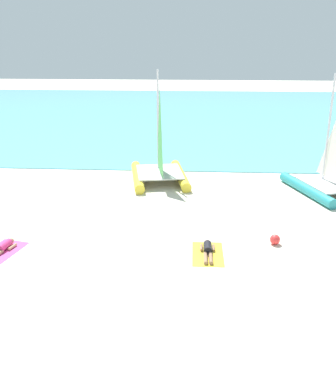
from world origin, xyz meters
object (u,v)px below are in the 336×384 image
(sailboat_teal, at_px, (330,177))
(towel_left, at_px, (1,252))
(beach_ball, at_px, (275,239))
(sunbather_left, at_px, (2,248))
(sailboat_yellow, at_px, (159,166))
(towel_right, at_px, (208,254))
(sunbather_right, at_px, (208,250))

(sailboat_teal, distance_m, towel_left, 15.37)
(beach_ball, bearing_deg, sunbather_left, -173.04)
(sailboat_teal, bearing_deg, sailboat_yellow, 151.65)
(sailboat_teal, height_order, towel_right, sailboat_teal)
(sailboat_yellow, relative_size, beach_ball, 14.99)
(towel_left, bearing_deg, sailboat_teal, 28.32)
(sunbather_right, xyz_separation_m, beach_ball, (2.51, 0.90, 0.06))
(towel_left, distance_m, sunbather_right, 7.43)
(sailboat_teal, bearing_deg, sunbather_left, -171.09)
(sunbather_left, height_order, towel_right, sunbather_left)
(towel_right, bearing_deg, sailboat_yellow, 106.18)
(sailboat_teal, relative_size, beach_ball, 14.86)
(towel_right, bearing_deg, towel_left, -177.60)
(sailboat_yellow, height_order, towel_left, sailboat_yellow)
(sunbather_left, xyz_separation_m, sunbather_right, (7.40, 0.31, 0.00))
(towel_left, xyz_separation_m, towel_right, (7.42, 0.31, 0.00))
(sunbather_left, relative_size, sunbather_right, 1.00)
(sunbather_right, relative_size, beach_ball, 4.06)
(sailboat_teal, bearing_deg, towel_left, -170.90)
(sailboat_yellow, distance_m, towel_left, 10.03)
(towel_right, bearing_deg, sunbather_left, -178.09)
(sailboat_yellow, relative_size, sunbather_left, 3.70)
(sailboat_teal, xyz_separation_m, sunbather_right, (-6.09, -6.90, -0.72))
(sailboat_yellow, bearing_deg, sunbather_left, -130.35)
(sailboat_teal, distance_m, sailboat_yellow, 8.62)
(sunbather_left, bearing_deg, towel_right, 15.02)
(sunbather_left, height_order, sunbather_right, same)
(towel_right, xyz_separation_m, sunbather_right, (-0.00, 0.07, 0.13))
(towel_left, bearing_deg, sunbather_right, 2.92)
(sailboat_teal, xyz_separation_m, sunbather_left, (-13.49, -7.21, -0.72))
(sailboat_teal, relative_size, sailboat_yellow, 0.99)
(sailboat_yellow, xyz_separation_m, sunbather_right, (2.42, -8.27, -0.73))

